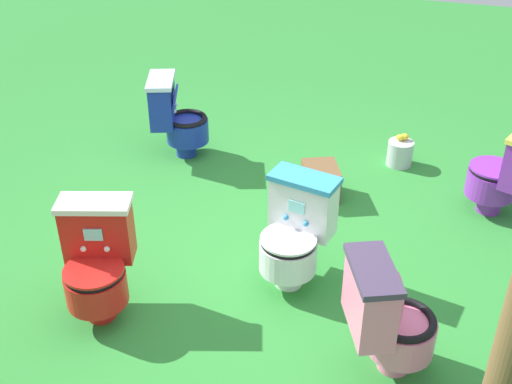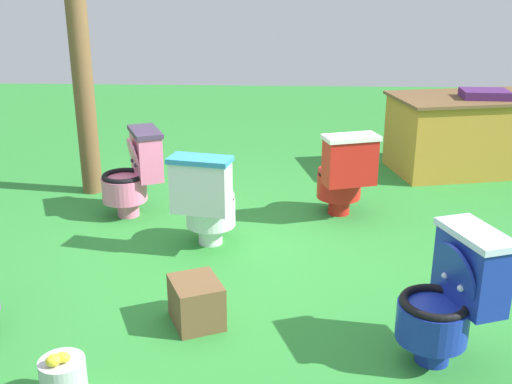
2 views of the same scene
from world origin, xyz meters
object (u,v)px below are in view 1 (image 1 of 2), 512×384
(toilet_pink, at_px, (387,318))
(small_crate, at_px, (321,182))
(toilet_purple, at_px, (506,172))
(toilet_blue, at_px, (176,117))
(lemon_bucket, at_px, (400,152))
(toilet_white, at_px, (295,232))
(toilet_red, at_px, (97,261))

(toilet_pink, bearing_deg, small_crate, 179.88)
(toilet_purple, distance_m, toilet_blue, 2.72)
(small_crate, bearing_deg, lemon_bucket, -126.73)
(toilet_pink, bearing_deg, toilet_white, -156.37)
(toilet_purple, bearing_deg, toilet_white, 155.21)
(lemon_bucket, bearing_deg, small_crate, 53.27)
(small_crate, bearing_deg, toilet_red, 59.92)
(small_crate, distance_m, lemon_bucket, 0.90)
(toilet_purple, height_order, toilet_pink, same)
(toilet_blue, bearing_deg, toilet_pink, 27.20)
(toilet_white, height_order, lemon_bucket, toilet_white)
(toilet_blue, bearing_deg, small_crate, 58.15)
(small_crate, bearing_deg, toilet_purple, -172.93)
(toilet_blue, xyz_separation_m, toilet_white, (-1.43, 1.35, -0.00))
(toilet_pink, relative_size, lemon_bucket, 2.63)
(toilet_blue, bearing_deg, lemon_bucket, 82.97)
(toilet_red, distance_m, toilet_pink, 1.72)
(toilet_purple, bearing_deg, toilet_red, 150.42)
(toilet_red, distance_m, toilet_blue, 2.03)
(toilet_purple, height_order, small_crate, toilet_purple)
(toilet_red, xyz_separation_m, toilet_white, (-1.05, -0.65, 0.00))
(toilet_red, relative_size, toilet_pink, 1.00)
(toilet_pink, bearing_deg, lemon_bucket, 160.84)
(toilet_blue, relative_size, small_crate, 2.26)
(toilet_red, relative_size, toilet_white, 1.00)
(toilet_red, bearing_deg, lemon_bucket, -139.62)
(toilet_pink, bearing_deg, toilet_blue, -156.98)
(toilet_red, xyz_separation_m, toilet_blue, (0.37, -2.00, 0.00))
(toilet_white, height_order, small_crate, toilet_white)
(lemon_bucket, bearing_deg, toilet_white, 75.05)
(toilet_blue, distance_m, lemon_bucket, 1.96)
(toilet_purple, distance_m, lemon_bucket, 1.02)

